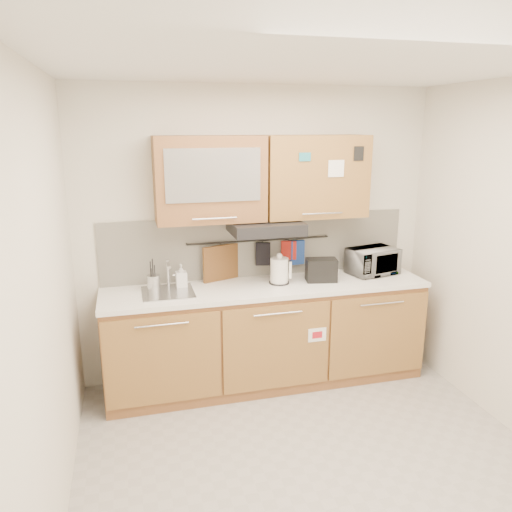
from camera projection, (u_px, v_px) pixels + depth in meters
floor at (314, 464)px, 3.44m from camera, size 3.20×3.20×0.00m
ceiling at (328, 62)px, 2.77m from camera, size 3.20×3.20×0.00m
wall_back at (258, 235)px, 4.51m from camera, size 3.20×0.00×3.20m
wall_left at (45, 308)px, 2.71m from camera, size 0.00×3.00×3.00m
base_cabinet at (267, 340)px, 4.45m from camera, size 2.80×0.64×0.88m
countertop at (267, 287)px, 4.32m from camera, size 2.82×0.62×0.04m
backsplash at (258, 246)px, 4.52m from camera, size 2.80×0.02×0.56m
upper_cabinets at (263, 178)px, 4.21m from camera, size 1.82×0.37×0.70m
range_hood at (266, 227)px, 4.24m from camera, size 0.60×0.46×0.10m
sink at (168, 292)px, 4.12m from camera, size 0.42×0.40×0.26m
utensil_rail at (259, 240)px, 4.47m from camera, size 1.30×0.02×0.02m
utensil_crock at (154, 283)px, 4.15m from camera, size 0.13×0.13×0.27m
kettle at (279, 271)px, 4.34m from camera, size 0.21×0.20×0.27m
toaster at (321, 270)px, 4.41m from camera, size 0.29×0.21×0.20m
microwave at (373, 261)px, 4.62m from camera, size 0.49×0.39×0.24m
soap_bottle at (181, 276)px, 4.23m from camera, size 0.09×0.10×0.20m
cutting_board at (221, 269)px, 4.43m from camera, size 0.35×0.14×0.44m
oven_mitt at (297, 252)px, 4.58m from camera, size 0.14×0.05×0.22m
dark_pouch at (263, 254)px, 4.50m from camera, size 0.14×0.07×0.21m
pot_holder at (289, 250)px, 4.55m from camera, size 0.14×0.07×0.17m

